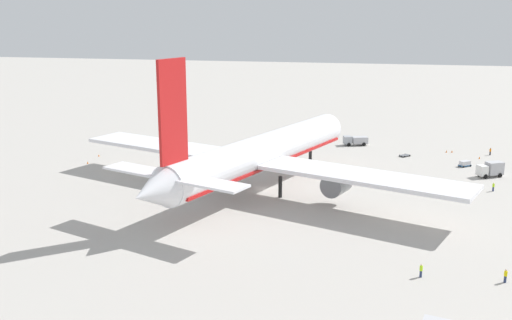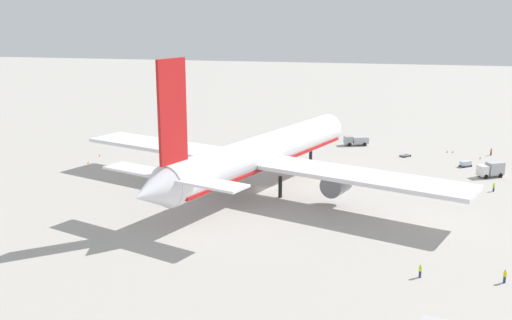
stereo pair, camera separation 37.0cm
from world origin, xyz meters
TOP-DOWN VIEW (x-y plane):
  - ground_plane at (0.00, 0.00)m, footprint 600.00×600.00m
  - airliner at (-1.24, 0.47)m, footprint 65.28×77.24m
  - service_truck_1 at (19.08, -43.60)m, footprint 4.41×5.70m
  - service_truck_2 at (43.03, -14.65)m, footprint 3.99×6.45m
  - baggage_cart_0 at (33.35, -26.74)m, footprint 2.82×2.73m
  - baggage_cart_1 at (26.66, -39.43)m, footprint 2.82×3.05m
  - ground_worker_0 at (-32.61, -37.89)m, footprint 0.49×0.49m
  - ground_worker_2 at (8.35, -42.57)m, footprint 0.51×0.51m
  - ground_worker_4 at (-33.38, -27.71)m, footprint 0.54×0.54m
  - ground_worker_5 at (39.21, -46.47)m, footprint 0.57×0.57m
  - traffic_cone_0 at (39.88, -36.64)m, footprint 0.36×0.36m
  - traffic_cone_1 at (34.83, -43.54)m, footprint 0.36×0.36m
  - traffic_cone_2 at (17.38, 43.31)m, footprint 0.36×0.36m
  - traffic_cone_3 at (10.44, 42.43)m, footprint 0.36×0.36m
  - traffic_cone_4 at (40.06, -37.94)m, footprint 0.36×0.36m

SIDE VIEW (x-z plane):
  - ground_plane at x=0.00m, z-range 0.00..0.00m
  - baggage_cart_0 at x=33.35m, z-range 0.07..0.47m
  - traffic_cone_0 at x=39.88m, z-range 0.00..0.55m
  - traffic_cone_1 at x=34.83m, z-range 0.00..0.55m
  - traffic_cone_2 at x=17.38m, z-range 0.00..0.55m
  - traffic_cone_3 at x=10.44m, z-range 0.00..0.55m
  - traffic_cone_4 at x=40.06m, z-range 0.00..0.55m
  - baggage_cart_1 at x=26.66m, z-range 0.07..1.33m
  - ground_worker_2 at x=8.35m, z-range 0.01..1.71m
  - ground_worker_5 at x=39.21m, z-range 0.02..1.77m
  - ground_worker_0 at x=-32.61m, z-range 0.02..1.78m
  - ground_worker_4 at x=-33.38m, z-range 0.02..1.81m
  - service_truck_2 at x=43.03m, z-range 0.13..2.49m
  - service_truck_1 at x=19.08m, z-range 0.11..3.17m
  - airliner at x=-1.24m, z-range -6.02..20.25m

